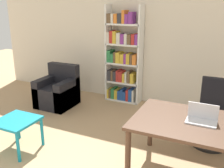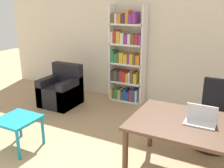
{
  "view_description": "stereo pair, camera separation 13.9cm",
  "coord_description": "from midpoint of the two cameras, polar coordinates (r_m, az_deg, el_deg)",
  "views": [
    {
      "loc": [
        1.36,
        -0.62,
        2.09
      ],
      "look_at": [
        -0.14,
        2.55,
        0.97
      ],
      "focal_mm": 42.0,
      "sensor_mm": 36.0,
      "label": 1
    },
    {
      "loc": [
        1.49,
        -0.56,
        2.09
      ],
      "look_at": [
        -0.14,
        2.55,
        0.97
      ],
      "focal_mm": 42.0,
      "sensor_mm": 36.0,
      "label": 2
    }
  ],
  "objects": [
    {
      "name": "desk",
      "position": [
        3.3,
        18.43,
        -9.45
      ],
      "size": [
        1.46,
        1.01,
        0.72
      ],
      "color": "#4C3323",
      "rests_on": "ground_plane"
    },
    {
      "name": "wall_back",
      "position": [
        5.36,
        12.09,
        9.4
      ],
      "size": [
        8.0,
        0.06,
        2.7
      ],
      "color": "beige",
      "rests_on": "ground_plane"
    },
    {
      "name": "side_table_blue",
      "position": [
        4.05,
        -18.89,
        -7.98
      ],
      "size": [
        0.55,
        0.55,
        0.47
      ],
      "color": "teal",
      "rests_on": "ground_plane"
    },
    {
      "name": "office_chair",
      "position": [
        4.19,
        22.24,
        -6.87
      ],
      "size": [
        0.54,
        0.54,
        1.0
      ],
      "color": "black",
      "rests_on": "ground_plane"
    },
    {
      "name": "armchair",
      "position": [
        5.54,
        -10.3,
        -1.59
      ],
      "size": [
        0.69,
        0.71,
        0.84
      ],
      "color": "black",
      "rests_on": "ground_plane"
    },
    {
      "name": "bookshelf",
      "position": [
        5.5,
        3.88,
        5.5
      ],
      "size": [
        0.76,
        0.28,
        2.02
      ],
      "color": "white",
      "rests_on": "ground_plane"
    },
    {
      "name": "laptop",
      "position": [
        3.26,
        19.91,
        -7.3
      ],
      "size": [
        0.35,
        0.21,
        0.22
      ],
      "color": "silver",
      "rests_on": "desk"
    }
  ]
}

